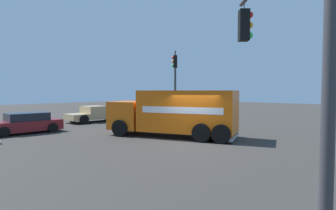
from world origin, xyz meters
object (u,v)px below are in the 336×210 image
(delivery_truck, at_px, (176,112))
(sedan_maroon, at_px, (26,123))
(pickup_tan, at_px, (96,113))
(traffic_light_primary, at_px, (175,77))
(traffic_light_secondary, at_px, (284,38))

(delivery_truck, distance_m, sedan_maroon, 9.76)
(pickup_tan, bearing_deg, traffic_light_primary, -142.60)
(delivery_truck, distance_m, traffic_light_secondary, 11.30)
(delivery_truck, bearing_deg, pickup_tan, -8.05)
(delivery_truck, xyz_separation_m, pickup_tan, (10.48, -1.48, -0.71))
(traffic_light_primary, distance_m, traffic_light_secondary, 18.53)
(traffic_light_primary, bearing_deg, sedan_maroon, 74.07)
(sedan_maroon, bearing_deg, delivery_truck, -146.35)
(pickup_tan, bearing_deg, delivery_truck, 171.95)
(traffic_light_primary, xyz_separation_m, pickup_tan, (5.55, 4.25, -3.17))
(traffic_light_primary, xyz_separation_m, traffic_light_secondary, (-13.59, 12.59, -0.09))
(delivery_truck, height_order, traffic_light_primary, traffic_light_primary)
(traffic_light_secondary, relative_size, sedan_maroon, 1.29)
(traffic_light_primary, bearing_deg, delivery_truck, 130.69)
(traffic_light_secondary, relative_size, pickup_tan, 1.07)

